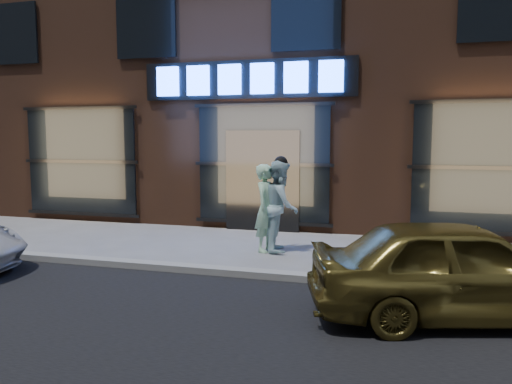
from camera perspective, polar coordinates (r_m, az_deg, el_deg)
ground at (r=8.44m, az=-6.29°, el=-9.19°), size 90.00×90.00×0.00m
curb at (r=8.43m, az=-6.29°, el=-8.80°), size 60.00×0.25×0.12m
storefront_building at (r=16.08m, az=4.70°, el=16.70°), size 30.20×8.28×10.30m
man_bowtie at (r=9.80m, az=1.18°, el=-1.84°), size 0.49×0.68×1.72m
man_cap at (r=9.83m, az=2.84°, el=-1.59°), size 0.84×0.99×1.80m
gold_sedan at (r=6.71m, az=22.41°, el=-8.16°), size 3.98×2.44×1.27m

